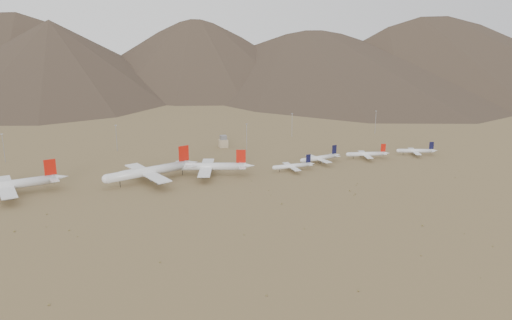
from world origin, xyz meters
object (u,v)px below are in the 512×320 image
object	(u,v)px
widebody_east	(208,166)
control_tower	(223,142)
widebody_west	(8,185)
widebody_centre	(149,171)
narrowbody_a	(293,166)
narrowbody_b	(320,158)

from	to	relation	value
widebody_east	control_tower	xyz separation A→B (m)	(36.44, 89.46, -1.85)
widebody_west	control_tower	distance (m)	205.35
widebody_centre	widebody_east	xyz separation A→B (m)	(47.09, 2.70, -1.09)
widebody_west	narrowbody_a	distance (m)	215.77
widebody_east	widebody_centre	bearing A→B (deg)	-159.34
widebody_west	narrowbody_b	xyz separation A→B (m)	(247.44, 9.99, -3.14)
narrowbody_a	widebody_east	bearing A→B (deg)	170.53
widebody_centre	narrowbody_a	bearing A→B (deg)	-22.05
narrowbody_a	narrowbody_b	bearing A→B (deg)	23.86
widebody_west	widebody_east	xyz separation A→B (m)	(145.74, 5.26, -0.62)
widebody_west	narrowbody_a	world-z (taller)	widebody_west
widebody_east	control_tower	distance (m)	96.62
widebody_centre	widebody_west	bearing A→B (deg)	163.08
narrowbody_b	control_tower	distance (m)	106.96
widebody_west	narrowbody_b	distance (m)	247.66
widebody_west	narrowbody_b	size ratio (longest dim) A/B	1.75
narrowbody_b	control_tower	world-z (taller)	narrowbody_b
widebody_west	widebody_centre	bearing A→B (deg)	-10.65
widebody_east	narrowbody_a	distance (m)	70.74
narrowbody_a	control_tower	world-z (taller)	narrowbody_a
widebody_centre	narrowbody_b	bearing A→B (deg)	-15.56
control_tower	widebody_centre	bearing A→B (deg)	-132.19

